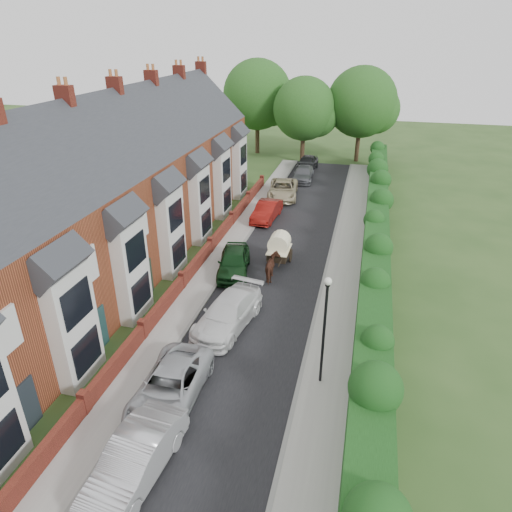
{
  "coord_description": "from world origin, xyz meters",
  "views": [
    {
      "loc": [
        4.4,
        -11.35,
        13.6
      ],
      "look_at": [
        -1.16,
        10.91,
        2.2
      ],
      "focal_mm": 32.0,
      "sensor_mm": 36.0,
      "label": 1
    }
  ],
  "objects": [
    {
      "name": "ground",
      "position": [
        0.0,
        0.0,
        0.0
      ],
      "size": [
        140.0,
        140.0,
        0.0
      ],
      "primitive_type": "plane",
      "color": "#2D4C1E",
      "rests_on": "ground"
    },
    {
      "name": "road",
      "position": [
        -0.5,
        11.0,
        0.01
      ],
      "size": [
        6.0,
        58.0,
        0.02
      ],
      "primitive_type": "cube",
      "color": "black",
      "rests_on": "ground"
    },
    {
      "name": "pavement_hedge_side",
      "position": [
        3.6,
        11.0,
        0.06
      ],
      "size": [
        2.2,
        58.0,
        0.12
      ],
      "primitive_type": "cube",
      "color": "gray",
      "rests_on": "ground"
    },
    {
      "name": "pavement_house_side",
      "position": [
        -4.35,
        11.0,
        0.06
      ],
      "size": [
        1.7,
        58.0,
        0.12
      ],
      "primitive_type": "cube",
      "color": "gray",
      "rests_on": "ground"
    },
    {
      "name": "kerb_hedge_side",
      "position": [
        2.55,
        11.0,
        0.07
      ],
      "size": [
        0.18,
        58.0,
        0.13
      ],
      "primitive_type": "cube",
      "color": "gray",
      "rests_on": "ground"
    },
    {
      "name": "kerb_house_side",
      "position": [
        -3.55,
        11.0,
        0.07
      ],
      "size": [
        0.18,
        58.0,
        0.13
      ],
      "primitive_type": "cube",
      "color": "gray",
      "rests_on": "ground"
    },
    {
      "name": "hedge",
      "position": [
        5.4,
        11.0,
        1.6
      ],
      "size": [
        2.1,
        58.0,
        2.85
      ],
      "color": "#133611",
      "rests_on": "ground"
    },
    {
      "name": "terrace_row",
      "position": [
        -10.87,
        9.98,
        4.47
      ],
      "size": [
        9.05,
        40.5,
        11.5
      ],
      "color": "brown",
      "rests_on": "ground"
    },
    {
      "name": "garden_wall_row",
      "position": [
        -5.35,
        10.0,
        0.46
      ],
      "size": [
        0.35,
        40.35,
        1.1
      ],
      "color": "maroon",
      "rests_on": "ground"
    },
    {
      "name": "lamppost",
      "position": [
        3.4,
        4.0,
        3.3
      ],
      "size": [
        0.32,
        0.32,
        5.16
      ],
      "color": "black",
      "rests_on": "ground"
    },
    {
      "name": "tree_far_left",
      "position": [
        -2.65,
        40.08,
        5.71
      ],
      "size": [
        7.14,
        6.8,
        9.29
      ],
      "color": "#332316",
      "rests_on": "ground"
    },
    {
      "name": "tree_far_right",
      "position": [
        3.39,
        42.08,
        6.31
      ],
      "size": [
        7.98,
        7.6,
        10.31
      ],
      "color": "#332316",
      "rests_on": "ground"
    },
    {
      "name": "tree_far_back",
      "position": [
        -8.59,
        43.08,
        6.62
      ],
      "size": [
        8.4,
        8.0,
        10.82
      ],
      "color": "#332316",
      "rests_on": "ground"
    },
    {
      "name": "car_silver_a",
      "position": [
        -2.08,
        -2.09,
        0.78
      ],
      "size": [
        2.07,
        4.89,
        1.57
      ],
      "primitive_type": "imported",
      "rotation": [
        0.0,
        0.0,
        -0.09
      ],
      "color": "#ADADB2",
      "rests_on": "ground"
    },
    {
      "name": "car_silver_b",
      "position": [
        -2.39,
        1.51,
        0.71
      ],
      "size": [
        2.45,
        5.14,
        1.42
      ],
      "primitive_type": "imported",
      "rotation": [
        0.0,
        0.0,
        0.02
      ],
      "color": "#B1B4B9",
      "rests_on": "ground"
    },
    {
      "name": "car_white",
      "position": [
        -1.67,
        7.06,
        0.76
      ],
      "size": [
        2.99,
        5.55,
        1.53
      ],
      "primitive_type": "imported",
      "rotation": [
        0.0,
        0.0,
        -0.17
      ],
      "color": "white",
      "rests_on": "ground"
    },
    {
      "name": "car_green",
      "position": [
        -3.0,
        12.6,
        0.78
      ],
      "size": [
        2.68,
        4.84,
        1.56
      ],
      "primitive_type": "imported",
      "rotation": [
        0.0,
        0.0,
        0.19
      ],
      "color": "black",
      "rests_on": "ground"
    },
    {
      "name": "car_red",
      "position": [
        -3.0,
        21.8,
        0.72
      ],
      "size": [
        1.85,
        4.49,
        1.45
      ],
      "primitive_type": "imported",
      "rotation": [
        0.0,
        0.0,
        -0.07
      ],
      "color": "maroon",
      "rests_on": "ground"
    },
    {
      "name": "car_beige",
      "position": [
        -2.78,
        27.4,
        0.75
      ],
      "size": [
        3.15,
        5.68,
        1.51
      ],
      "primitive_type": "imported",
      "rotation": [
        0.0,
        0.0,
        0.12
      ],
      "color": "tan",
      "rests_on": "ground"
    },
    {
      "name": "car_grey",
      "position": [
        -1.77,
        33.0,
        0.67
      ],
      "size": [
        2.11,
        4.73,
        1.35
      ],
      "primitive_type": "imported",
      "rotation": [
        0.0,
        0.0,
        0.05
      ],
      "color": "#4E5055",
      "rests_on": "ground"
    },
    {
      "name": "car_black",
      "position": [
        -1.97,
        36.67,
        0.79
      ],
      "size": [
        2.24,
        4.75,
        1.57
      ],
      "primitive_type": "imported",
      "rotation": [
        0.0,
        0.0,
        -0.08
      ],
      "color": "black",
      "rests_on": "ground"
    },
    {
      "name": "horse",
      "position": [
        -0.5,
        12.38,
        0.78
      ],
      "size": [
        1.07,
        1.93,
        1.55
      ],
      "primitive_type": "imported",
      "rotation": [
        0.0,
        0.0,
        3.27
      ],
      "color": "#48261A",
      "rests_on": "ground"
    },
    {
      "name": "horse_cart",
      "position": [
        -0.5,
        14.36,
        1.26
      ],
      "size": [
        1.39,
        3.06,
        2.21
      ],
      "color": "black",
      "rests_on": "ground"
    }
  ]
}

